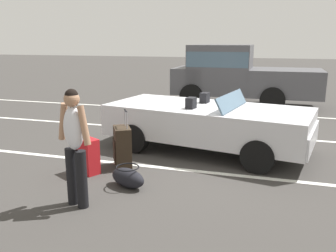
{
  "coord_description": "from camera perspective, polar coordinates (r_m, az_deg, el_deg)",
  "views": [
    {
      "loc": [
        1.26,
        -7.11,
        2.27
      ],
      "look_at": [
        -0.51,
        -1.12,
        0.75
      ],
      "focal_mm": 37.96,
      "sensor_mm": 36.0,
      "label": 1
    }
  ],
  "objects": [
    {
      "name": "duffel_bag",
      "position": [
        5.69,
        -6.46,
        -8.2
      ],
      "size": [
        0.71,
        0.52,
        0.34
      ],
      "rotation": [
        0.0,
        0.0,
        5.89
      ],
      "color": "black",
      "rests_on": "ground_plane"
    },
    {
      "name": "convertible_car",
      "position": [
        7.35,
        7.77,
        0.33
      ],
      "size": [
        4.39,
        2.49,
        1.24
      ],
      "rotation": [
        0.0,
        0.0,
        -0.19
      ],
      "color": "silver",
      "rests_on": "ground_plane"
    },
    {
      "name": "suitcase_medium_bright",
      "position": [
        6.34,
        -12.71,
        -4.72
      ],
      "size": [
        0.47,
        0.4,
        0.62
      ],
      "rotation": [
        0.0,
        0.0,
        1.07
      ],
      "color": "red",
      "rests_on": "ground_plane"
    },
    {
      "name": "ground_plane",
      "position": [
        7.58,
        6.14,
        -3.84
      ],
      "size": [
        80.0,
        80.0,
        0.0
      ],
      "primitive_type": "plane",
      "color": "#383533"
    },
    {
      "name": "suitcase_large_black",
      "position": [
        6.52,
        -7.35,
        -3.37
      ],
      "size": [
        0.48,
        0.56,
        1.06
      ],
      "rotation": [
        0.0,
        0.0,
        3.67
      ],
      "color": "#2D2319",
      "rests_on": "ground_plane"
    },
    {
      "name": "parked_pickup_truck_near",
      "position": [
        12.83,
        10.57,
        8.25
      ],
      "size": [
        5.02,
        2.12,
        2.1
      ],
      "rotation": [
        0.0,
        0.0,
        3.13
      ],
      "color": "#4C4C51",
      "rests_on": "ground_plane"
    },
    {
      "name": "traveler_person",
      "position": [
        4.96,
        -14.79,
        -2.48
      ],
      "size": [
        0.6,
        0.31,
        1.65
      ],
      "rotation": [
        0.0,
        0.0,
        1.26
      ],
      "color": "black",
      "rests_on": "ground_plane"
    },
    {
      "name": "lot_line_far",
      "position": [
        11.52,
        9.88,
        2.12
      ],
      "size": [
        18.0,
        0.12,
        0.01
      ],
      "primitive_type": "cube",
      "color": "silver",
      "rests_on": "ground_plane"
    },
    {
      "name": "lot_line_near",
      "position": [
        6.38,
        4.0,
        -7.21
      ],
      "size": [
        18.0,
        0.12,
        0.01
      ],
      "primitive_type": "cube",
      "color": "silver",
      "rests_on": "ground_plane"
    },
    {
      "name": "lot_line_mid",
      "position": [
        8.91,
        7.8,
        -1.21
      ],
      "size": [
        18.0,
        0.12,
        0.01
      ],
      "primitive_type": "cube",
      "color": "silver",
      "rests_on": "ground_plane"
    }
  ]
}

